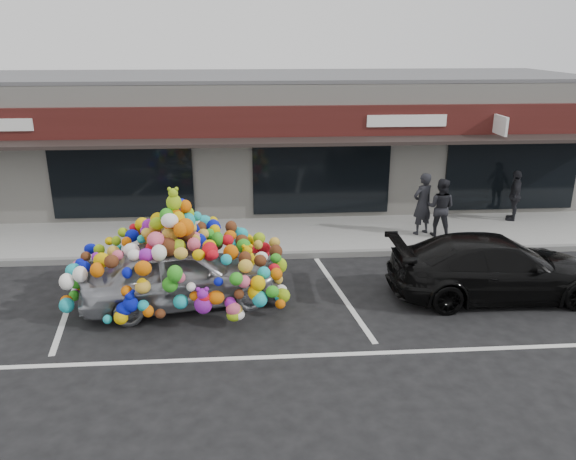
{
  "coord_description": "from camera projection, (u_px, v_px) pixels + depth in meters",
  "views": [
    {
      "loc": [
        0.78,
        -11.18,
        5.53
      ],
      "look_at": [
        1.68,
        1.4,
        1.16
      ],
      "focal_mm": 35.0,
      "sensor_mm": 36.0,
      "label": 1
    }
  ],
  "objects": [
    {
      "name": "pedestrian_a",
      "position": [
        422.0,
        204.0,
        15.85
      ],
      "size": [
        0.77,
        0.66,
        1.78
      ],
      "primitive_type": "imported",
      "rotation": [
        0.0,
        0.0,
        3.58
      ],
      "color": "black",
      "rests_on": "sidewalk"
    },
    {
      "name": "parking_stripe_left",
      "position": [
        70.0,
        303.0,
        12.26
      ],
      "size": [
        0.73,
        4.37,
        0.01
      ],
      "primitive_type": "cube",
      "rotation": [
        0.0,
        0.0,
        0.14
      ],
      "color": "silver",
      "rests_on": "ground"
    },
    {
      "name": "sidewalk",
      "position": [
        223.0,
        238.0,
        16.04
      ],
      "size": [
        26.0,
        3.0,
        0.15
      ],
      "primitive_type": "cube",
      "color": "gray",
      "rests_on": "ground"
    },
    {
      "name": "pedestrian_c",
      "position": [
        515.0,
        195.0,
        17.1
      ],
      "size": [
        0.98,
        0.76,
        1.55
      ],
      "primitive_type": "imported",
      "rotation": [
        0.0,
        0.0,
        4.23
      ],
      "color": "black",
      "rests_on": "sidewalk"
    },
    {
      "name": "parking_stripe_right",
      "position": [
        571.0,
        287.0,
        13.03
      ],
      "size": [
        0.73,
        4.37,
        0.01
      ],
      "primitive_type": "cube",
      "rotation": [
        0.0,
        0.0,
        0.14
      ],
      "color": "silver",
      "rests_on": "ground"
    },
    {
      "name": "ground",
      "position": [
        216.0,
        303.0,
        12.29
      ],
      "size": [
        90.0,
        90.0,
        0.0
      ],
      "primitive_type": "plane",
      "color": "black",
      "rests_on": "ground"
    },
    {
      "name": "lane_line",
      "position": [
        320.0,
        355.0,
        10.26
      ],
      "size": [
        14.0,
        0.12,
        0.01
      ],
      "primitive_type": "cube",
      "color": "silver",
      "rests_on": "ground"
    },
    {
      "name": "shop_building",
      "position": [
        225.0,
        138.0,
        19.54
      ],
      "size": [
        24.0,
        7.2,
        4.31
      ],
      "color": "beige",
      "rests_on": "ground"
    },
    {
      "name": "parking_stripe_mid",
      "position": [
        341.0,
        294.0,
        12.67
      ],
      "size": [
        0.73,
        4.37,
        0.01
      ],
      "primitive_type": "cube",
      "rotation": [
        0.0,
        0.0,
        0.14
      ],
      "color": "silver",
      "rests_on": "ground"
    },
    {
      "name": "pedestrian_b",
      "position": [
        440.0,
        207.0,
        15.73
      ],
      "size": [
        1.01,
        0.94,
        1.66
      ],
      "primitive_type": "imported",
      "rotation": [
        0.0,
        0.0,
        2.64
      ],
      "color": "black",
      "rests_on": "sidewalk"
    },
    {
      "name": "black_sedan",
      "position": [
        496.0,
        267.0,
        12.41
      ],
      "size": [
        1.94,
        4.74,
        1.37
      ],
      "primitive_type": "imported",
      "rotation": [
        0.0,
        0.0,
        1.57
      ],
      "color": "black",
      "rests_on": "ground"
    },
    {
      "name": "kerb",
      "position": [
        221.0,
        257.0,
        14.62
      ],
      "size": [
        26.0,
        0.18,
        0.16
      ],
      "primitive_type": "cube",
      "color": "slate",
      "rests_on": "ground"
    },
    {
      "name": "toy_car",
      "position": [
        180.0,
        266.0,
        11.99
      ],
      "size": [
        3.05,
        4.77,
        2.6
      ],
      "rotation": [
        0.0,
        0.0,
        1.78
      ],
      "color": "#92959C",
      "rests_on": "ground"
    }
  ]
}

